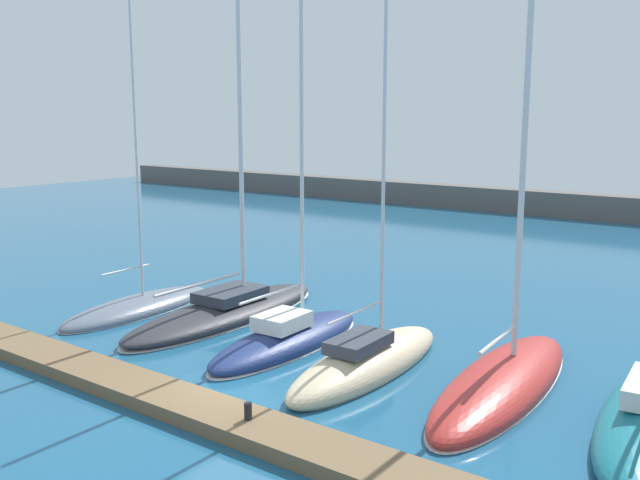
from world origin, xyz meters
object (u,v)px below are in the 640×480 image
(sailboat_charcoal_second, at_px, (226,308))
(dock_bollard, at_px, (248,411))
(sailboat_slate_nearest, at_px, (139,307))
(sailboat_sand_fourth, at_px, (368,361))
(sailboat_red_fifth, at_px, (503,378))
(sailboat_navy_third, at_px, (288,338))

(sailboat_charcoal_second, distance_m, dock_bollard, 10.59)
(sailboat_slate_nearest, xyz_separation_m, dock_bollard, (11.31, -5.75, 0.44))
(sailboat_charcoal_second, height_order, sailboat_sand_fourth, sailboat_charcoal_second)
(sailboat_red_fifth, bearing_deg, sailboat_sand_fourth, 101.31)
(dock_bollard, bearing_deg, sailboat_red_fifth, 59.22)
(sailboat_slate_nearest, height_order, dock_bollard, sailboat_slate_nearest)
(sailboat_sand_fourth, distance_m, dock_bollard, 5.61)
(sailboat_slate_nearest, distance_m, sailboat_navy_third, 7.76)
(sailboat_red_fifth, relative_size, dock_bollard, 42.68)
(sailboat_navy_third, distance_m, sailboat_sand_fourth, 3.54)
(sailboat_slate_nearest, distance_m, sailboat_red_fifth, 15.34)
(sailboat_slate_nearest, distance_m, sailboat_charcoal_second, 3.85)
(sailboat_red_fifth, bearing_deg, sailboat_navy_third, 91.85)
(sailboat_charcoal_second, xyz_separation_m, sailboat_navy_third, (4.21, -1.28, -0.08))
(sailboat_slate_nearest, relative_size, dock_bollard, 38.37)
(sailboat_navy_third, relative_size, sailboat_sand_fourth, 0.82)
(sailboat_slate_nearest, relative_size, sailboat_sand_fourth, 1.09)
(sailboat_sand_fourth, bearing_deg, sailboat_navy_third, 82.97)
(sailboat_slate_nearest, height_order, sailboat_sand_fourth, sailboat_slate_nearest)
(sailboat_slate_nearest, xyz_separation_m, sailboat_navy_third, (7.76, 0.18, 0.15))
(sailboat_navy_third, bearing_deg, sailboat_charcoal_second, 70.83)
(sailboat_navy_third, height_order, sailboat_sand_fourth, sailboat_sand_fourth)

